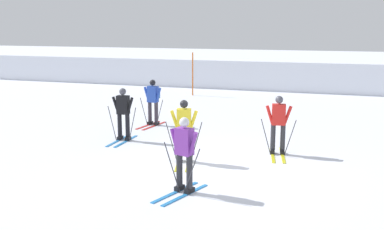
{
  "coord_description": "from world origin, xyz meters",
  "views": [
    {
      "loc": [
        2.94,
        -10.97,
        3.66
      ],
      "look_at": [
        -1.49,
        2.36,
        0.9
      ],
      "focal_mm": 42.53,
      "sensor_mm": 36.0,
      "label": 1
    }
  ],
  "objects_px": {
    "trail_marker_pole": "(193,74)",
    "skier_yellow": "(184,129)",
    "skier_red": "(278,123)",
    "skier_black": "(123,113)",
    "skier_purple": "(184,153)",
    "skier_blue": "(153,100)"
  },
  "relations": [
    {
      "from": "skier_red",
      "to": "trail_marker_pole",
      "type": "xyz_separation_m",
      "value": [
        -5.91,
        10.03,
        0.23
      ]
    },
    {
      "from": "skier_black",
      "to": "skier_blue",
      "type": "height_order",
      "value": "same"
    },
    {
      "from": "skier_purple",
      "to": "trail_marker_pole",
      "type": "xyz_separation_m",
      "value": [
        -4.36,
        13.8,
        0.23
      ]
    },
    {
      "from": "skier_purple",
      "to": "skier_yellow",
      "type": "xyz_separation_m",
      "value": [
        -0.78,
        2.22,
        0.0
      ]
    },
    {
      "from": "skier_red",
      "to": "skier_yellow",
      "type": "distance_m",
      "value": 2.79
    },
    {
      "from": "skier_purple",
      "to": "skier_blue",
      "type": "bearing_deg",
      "value": 118.61
    },
    {
      "from": "skier_black",
      "to": "skier_blue",
      "type": "bearing_deg",
      "value": 90.14
    },
    {
      "from": "skier_purple",
      "to": "skier_blue",
      "type": "relative_size",
      "value": 1.0
    },
    {
      "from": "skier_red",
      "to": "trail_marker_pole",
      "type": "bearing_deg",
      "value": 120.51
    },
    {
      "from": "trail_marker_pole",
      "to": "skier_yellow",
      "type": "bearing_deg",
      "value": -72.81
    },
    {
      "from": "skier_black",
      "to": "skier_red",
      "type": "bearing_deg",
      "value": -0.7
    },
    {
      "from": "skier_red",
      "to": "skier_yellow",
      "type": "relative_size",
      "value": 1.0
    },
    {
      "from": "skier_purple",
      "to": "skier_yellow",
      "type": "height_order",
      "value": "same"
    },
    {
      "from": "skier_blue",
      "to": "skier_yellow",
      "type": "xyz_separation_m",
      "value": [
        2.65,
        -4.07,
        -0.04
      ]
    },
    {
      "from": "trail_marker_pole",
      "to": "skier_red",
      "type": "bearing_deg",
      "value": -59.49
    },
    {
      "from": "skier_yellow",
      "to": "skier_red",
      "type": "bearing_deg",
      "value": 33.55
    },
    {
      "from": "skier_yellow",
      "to": "skier_blue",
      "type": "bearing_deg",
      "value": 123.08
    },
    {
      "from": "skier_yellow",
      "to": "trail_marker_pole",
      "type": "bearing_deg",
      "value": 107.19
    },
    {
      "from": "skier_purple",
      "to": "skier_red",
      "type": "relative_size",
      "value": 1.0
    },
    {
      "from": "skier_black",
      "to": "trail_marker_pole",
      "type": "xyz_separation_m",
      "value": [
        -0.94,
        9.97,
        0.23
      ]
    },
    {
      "from": "skier_black",
      "to": "skier_purple",
      "type": "xyz_separation_m",
      "value": [
        3.43,
        -3.83,
        -0.0
      ]
    },
    {
      "from": "skier_red",
      "to": "trail_marker_pole",
      "type": "height_order",
      "value": "trail_marker_pole"
    }
  ]
}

